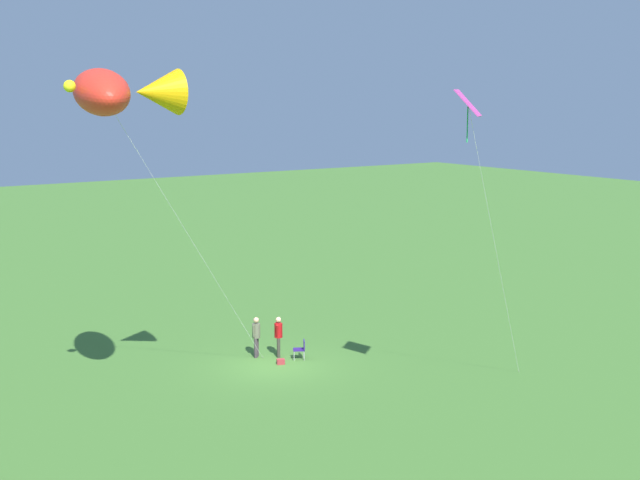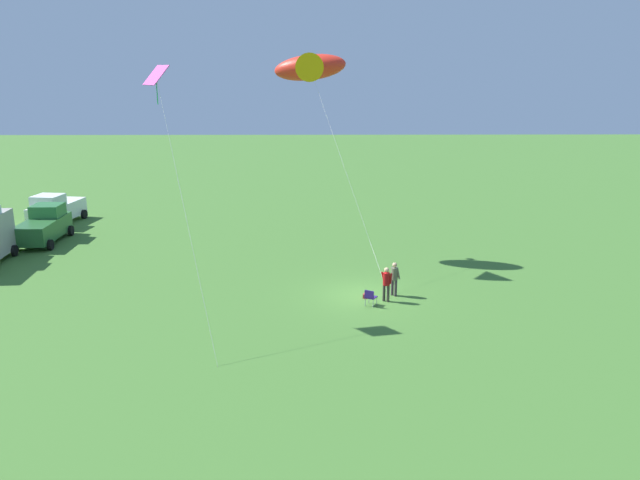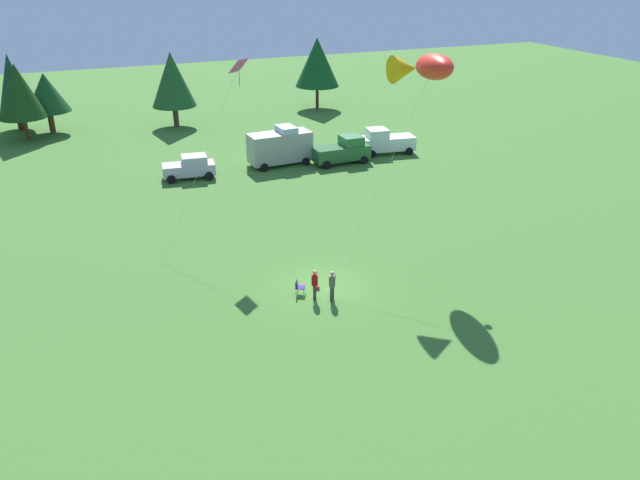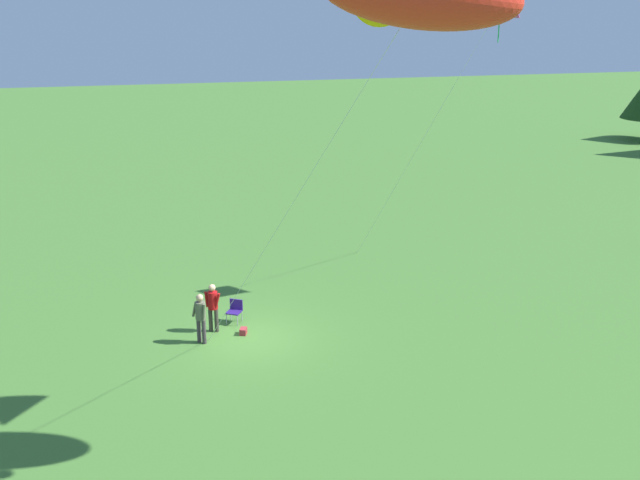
{
  "view_description": "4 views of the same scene",
  "coord_description": "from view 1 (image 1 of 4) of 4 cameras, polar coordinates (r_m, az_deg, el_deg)",
  "views": [
    {
      "loc": [
        18.3,
        30.17,
        11.04
      ],
      "look_at": [
        -0.84,
        2.07,
        5.46
      ],
      "focal_mm": 50.0,
      "sensor_mm": 36.0,
      "label": 1
    },
    {
      "loc": [
        -29.54,
        2.49,
        11.01
      ],
      "look_at": [
        -1.1,
        2.19,
        3.21
      ],
      "focal_mm": 35.0,
      "sensor_mm": 36.0,
      "label": 2
    },
    {
      "loc": [
        -11.63,
        -28.11,
        16.98
      ],
      "look_at": [
        -0.0,
        0.24,
        2.8
      ],
      "focal_mm": 35.0,
      "sensor_mm": 36.0,
      "label": 3
    },
    {
      "loc": [
        23.02,
        -3.17,
        11.04
      ],
      "look_at": [
        0.66,
        2.36,
        3.54
      ],
      "focal_mm": 42.0,
      "sensor_mm": 36.0,
      "label": 4
    }
  ],
  "objects": [
    {
      "name": "folding_chair",
      "position": [
        37.75,
        -1.22,
        -6.92
      ],
      "size": [
        0.66,
        0.66,
        0.82
      ],
      "rotation": [
        0.0,
        0.0,
        5.75
      ],
      "color": "navy",
      "rests_on": "ground"
    },
    {
      "name": "kite_diamond_rainbow",
      "position": [
        28.96,
        9.54,
        8.12
      ],
      "size": [
        6.85,
        3.79,
        11.19
      ],
      "color": "#CF3F9D",
      "rests_on": "ground"
    },
    {
      "name": "kite_large_fish",
      "position": [
        29.53,
        -12.96,
        9.22
      ],
      "size": [
        9.54,
        6.32,
        12.06
      ],
      "color": "red",
      "rests_on": "ground"
    },
    {
      "name": "ground_plane",
      "position": [
        36.97,
        -2.92,
        -8.07
      ],
      "size": [
        160.0,
        160.0,
        0.0
      ],
      "primitive_type": "plane",
      "color": "#41712C"
    },
    {
      "name": "backpack_on_grass",
      "position": [
        37.19,
        -2.54,
        -7.78
      ],
      "size": [
        0.38,
        0.32,
        0.22
      ],
      "primitive_type": "cube",
      "rotation": [
        0.0,
        0.0,
        5.94
      ],
      "color": "#9E2D32",
      "rests_on": "ground"
    },
    {
      "name": "person_spectator",
      "position": [
        37.97,
        -2.68,
        -6.0
      ],
      "size": [
        0.48,
        0.55,
        1.74
      ],
      "rotation": [
        0.0,
        0.0,
        5.75
      ],
      "color": "#36322B",
      "rests_on": "ground"
    },
    {
      "name": "person_kite_flyer",
      "position": [
        37.98,
        -4.11,
        -6.01
      ],
      "size": [
        0.51,
        0.54,
        1.74
      ],
      "rotation": [
        0.0,
        0.0,
        5.48
      ],
      "color": "#3E3339",
      "rests_on": "ground"
    }
  ]
}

